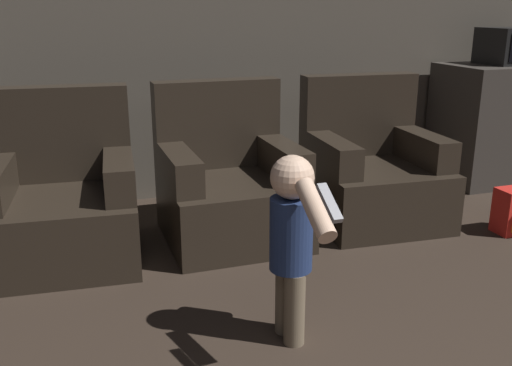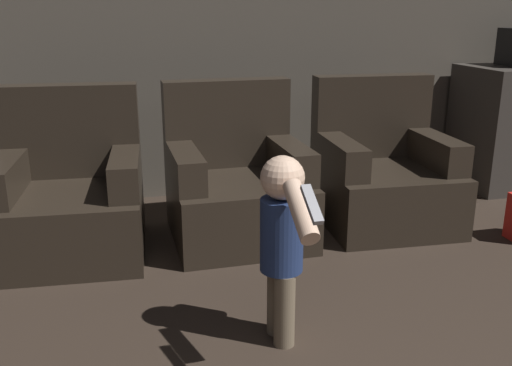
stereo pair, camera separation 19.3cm
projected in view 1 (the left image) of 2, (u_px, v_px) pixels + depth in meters
The scene contains 6 objects.
wall_back at pixel (174, 20), 4.03m from camera, with size 8.40×0.05×2.60m.
armchair_left at pixel (62, 203), 3.24m from camera, with size 0.87×0.86×0.95m.
armchair_middle at pixel (229, 186), 3.54m from camera, with size 0.82×0.82×0.95m.
armchair_right at pixel (372, 172), 3.83m from camera, with size 0.85×0.85×0.95m.
person_toddler at pixel (292, 235), 2.35m from camera, with size 0.18×0.57×0.82m.
kitchen_counter at pixel (500, 123), 4.69m from camera, with size 0.99×0.65×0.95m.
Camera 1 is at (-0.76, 0.34, 1.38)m, focal length 40.00 mm.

